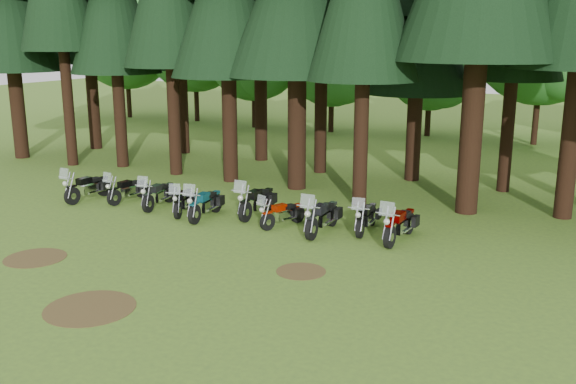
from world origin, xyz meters
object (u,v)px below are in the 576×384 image
motorcycle_9 (400,225)px  motorcycle_2 (159,195)px  motorcycle_6 (283,215)px  motorcycle_5 (257,202)px  motorcycle_4 (205,205)px  motorcycle_7 (322,218)px  motorcycle_3 (183,202)px  motorcycle_0 (88,188)px  motorcycle_8 (366,218)px  motorcycle_1 (128,190)px

motorcycle_9 → motorcycle_2: bearing=-175.5°
motorcycle_6 → motorcycle_5: bearing=174.1°
motorcycle_4 → motorcycle_7: size_ratio=0.95×
motorcycle_3 → motorcycle_6: motorcycle_3 is taller
motorcycle_2 → motorcycle_7: (6.86, -0.22, 0.05)m
motorcycle_3 → motorcycle_5: size_ratio=0.85×
motorcycle_0 → motorcycle_3: size_ratio=1.13×
motorcycle_0 → motorcycle_9: 12.60m
motorcycle_0 → motorcycle_5: 7.19m
motorcycle_4 → motorcycle_9: (7.00, 0.55, 0.02)m
motorcycle_2 → motorcycle_7: 6.87m
motorcycle_5 → motorcycle_4: bearing=-145.5°
motorcycle_3 → motorcycle_6: bearing=-16.9°
motorcycle_7 → motorcycle_9: bearing=7.0°
motorcycle_0 → motorcycle_9: motorcycle_9 is taller
motorcycle_2 → motorcycle_3: motorcycle_2 is taller
motorcycle_3 → motorcycle_6: size_ratio=1.08×
motorcycle_0 → motorcycle_3: motorcycle_0 is taller
motorcycle_3 → motorcycle_9: motorcycle_9 is taller
motorcycle_4 → motorcycle_5: (1.53, 1.05, 0.02)m
motorcycle_6 → motorcycle_8: motorcycle_8 is taller
motorcycle_0 → motorcycle_1: bearing=22.9°
motorcycle_3 → motorcycle_1: bearing=152.4°
motorcycle_5 → motorcycle_7: size_ratio=0.99×
motorcycle_2 → motorcycle_9: 9.41m
motorcycle_0 → motorcycle_3: bearing=5.4°
motorcycle_8 → motorcycle_9: bearing=-25.2°
motorcycle_8 → motorcycle_9: size_ratio=0.91×
motorcycle_1 → motorcycle_2: bearing=1.5°
motorcycle_4 → motorcycle_5: motorcycle_5 is taller
motorcycle_5 → motorcycle_8: size_ratio=1.10×
motorcycle_6 → motorcycle_9: 4.06m
motorcycle_6 → motorcycle_3: bearing=-156.4°
motorcycle_1 → motorcycle_8: size_ratio=0.96×
motorcycle_3 → motorcycle_9: (8.06, 0.39, 0.06)m
motorcycle_0 → motorcycle_7: (10.04, 0.15, 0.03)m
motorcycle_6 → motorcycle_2: bearing=-160.0°
motorcycle_3 → motorcycle_2: bearing=148.9°
motorcycle_0 → motorcycle_3: (4.53, 0.09, -0.05)m
motorcycle_9 → motorcycle_8: bearing=163.3°
motorcycle_8 → motorcycle_6: bearing=-170.1°
motorcycle_0 → motorcycle_8: motorcycle_0 is taller
motorcycle_4 → motorcycle_0: bearing=173.4°
motorcycle_0 → motorcycle_4: 5.59m
motorcycle_4 → motorcycle_9: size_ratio=0.97×
motorcycle_0 → motorcycle_5: motorcycle_5 is taller
motorcycle_4 → motorcycle_9: bearing=-1.2°
motorcycle_1 → motorcycle_3: 2.99m
motorcycle_4 → motorcycle_8: size_ratio=1.06×
motorcycle_8 → motorcycle_9: motorcycle_9 is taller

